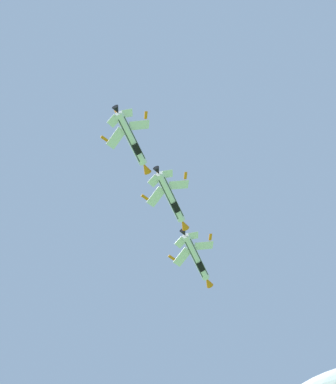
# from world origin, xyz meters

# --- Properties ---
(fighter_jet_lead) EXTENTS (10.01, 15.63, 4.61)m
(fighter_jet_lead) POSITION_xyz_m (-6.70, 103.66, 154.55)
(fighter_jet_lead) COLOR white
(fighter_jet_left_wing) EXTENTS (9.98, 15.63, 4.66)m
(fighter_jet_left_wing) POSITION_xyz_m (-10.58, 87.56, 153.69)
(fighter_jet_left_wing) COLOR white
(fighter_jet_right_wing) EXTENTS (9.74, 15.63, 4.96)m
(fighter_jet_right_wing) POSITION_xyz_m (-16.99, 73.33, 153.74)
(fighter_jet_right_wing) COLOR white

